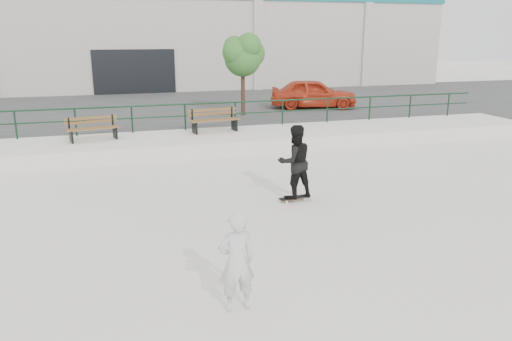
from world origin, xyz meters
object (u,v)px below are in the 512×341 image
object	(u,v)px
bench_left	(93,129)
bench_right	(214,120)
red_car	(313,93)
skateboard	(294,198)
standing_skater	(295,162)
tree	(243,54)
seated_skater	(236,262)

from	to	relation	value
bench_left	bench_right	distance (m)	4.41
red_car	skateboard	distance (m)	13.23
bench_left	bench_right	bearing A→B (deg)	-7.91
skateboard	standing_skater	xyz separation A→B (m)	(0.00, 0.00, 0.95)
standing_skater	tree	bearing A→B (deg)	-104.74
bench_left	seated_skater	bearing A→B (deg)	-91.29
seated_skater	red_car	bearing A→B (deg)	-121.73
bench_left	red_car	world-z (taller)	red_car
skateboard	seated_skater	size ratio (longest dim) A/B	0.50
bench_left	red_car	bearing A→B (deg)	13.67
standing_skater	seated_skater	bearing A→B (deg)	53.46
seated_skater	bench_right	bearing A→B (deg)	-105.64
bench_left	red_car	xyz separation A→B (m)	(10.52, 5.06, 0.32)
bench_left	tree	distance (m)	7.97
bench_right	standing_skater	distance (m)	7.20
bench_right	skateboard	world-z (taller)	bench_right
standing_skater	red_car	bearing A→B (deg)	-121.19
red_car	seated_skater	bearing A→B (deg)	170.01
red_car	skateboard	world-z (taller)	red_car
red_car	standing_skater	world-z (taller)	red_car
bench_right	standing_skater	xyz separation A→B (m)	(0.49, -7.18, 0.09)
tree	skateboard	world-z (taller)	tree
standing_skater	seated_skater	size ratio (longest dim) A/B	1.17
tree	red_car	size ratio (longest dim) A/B	0.86
skateboard	standing_skater	world-z (taller)	standing_skater
tree	bench_right	bearing A→B (deg)	-121.21
tree	seated_skater	size ratio (longest dim) A/B	2.31
skateboard	bench_left	bearing A→B (deg)	117.04
seated_skater	bench_left	bearing A→B (deg)	-84.18
red_car	standing_skater	bearing A→B (deg)	171.55
bench_left	skateboard	world-z (taller)	bench_left
bench_left	skateboard	distance (m)	8.47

